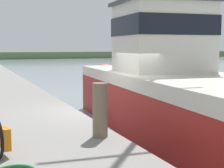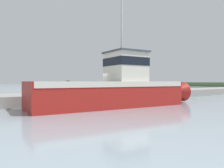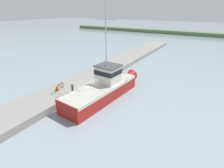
{
  "view_description": "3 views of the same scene",
  "coord_description": "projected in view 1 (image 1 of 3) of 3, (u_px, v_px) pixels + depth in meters",
  "views": [
    {
      "loc": [
        -3.81,
        -9.38,
        2.7
      ],
      "look_at": [
        -0.29,
        -0.88,
        1.69
      ],
      "focal_mm": 55.0,
      "sensor_mm": 36.0,
      "label": 1
    },
    {
      "loc": [
        15.08,
        -10.17,
        1.87
      ],
      "look_at": [
        0.5,
        0.23,
        1.66
      ],
      "focal_mm": 35.0,
      "sensor_mm": 36.0,
      "label": 2
    },
    {
      "loc": [
        13.51,
        -17.47,
        10.77
      ],
      "look_at": [
        1.79,
        1.76,
        1.02
      ],
      "focal_mm": 28.0,
      "sensor_mm": 36.0,
      "label": 3
    }
  ],
  "objects": [
    {
      "name": "mooring_post",
      "position": [
        100.0,
        110.0,
        7.12
      ],
      "size": [
        0.32,
        0.32,
        1.13
      ],
      "primitive_type": "cylinder",
      "color": "#756651",
      "rests_on": "dock_pier"
    },
    {
      "name": "boat_blue_far",
      "position": [
        199.0,
        57.0,
        62.83
      ],
      "size": [
        4.77,
        4.79,
        4.23
      ],
      "rotation": [
        0.0,
        0.0,
        2.36
      ],
      "color": "teal",
      "rests_on": "ground_plane"
    },
    {
      "name": "far_shoreline",
      "position": [
        118.0,
        55.0,
        84.53
      ],
      "size": [
        180.0,
        5.0,
        1.52
      ],
      "primitive_type": "cube",
      "color": "#567047",
      "rests_on": "ground_plane"
    },
    {
      "name": "ground_plane",
      "position": [
        110.0,
        136.0,
        10.36
      ],
      "size": [
        320.0,
        320.0,
        0.0
      ],
      "primitive_type": "plane",
      "color": "#84939E"
    },
    {
      "name": "fishing_boat_main",
      "position": [
        173.0,
        88.0,
        10.61
      ],
      "size": [
        4.25,
        13.82,
        11.5
      ],
      "rotation": [
        0.0,
        0.0,
        -0.08
      ],
      "color": "maroon",
      "rests_on": "ground_plane"
    }
  ]
}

